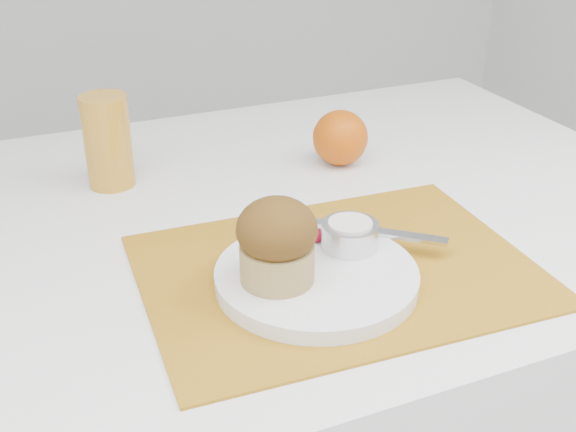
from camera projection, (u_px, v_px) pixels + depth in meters
name	position (u px, v px, depth m)	size (l,w,h in m)	color
table	(264.00, 420.00, 1.14)	(1.20, 0.80, 0.75)	white
placemat	(338.00, 270.00, 0.83)	(0.44, 0.32, 0.00)	#A46D16
plate	(316.00, 277.00, 0.79)	(0.22, 0.22, 0.02)	white
ramekin	(350.00, 235.00, 0.83)	(0.07, 0.07, 0.03)	silver
cream	(350.00, 224.00, 0.82)	(0.05, 0.05, 0.01)	silver
raspberry_near	(317.00, 235.00, 0.84)	(0.02, 0.02, 0.02)	#620212
raspberry_far	(329.00, 238.00, 0.84)	(0.02, 0.02, 0.02)	#56020C
butter_knife	(365.00, 230.00, 0.87)	(0.20, 0.02, 0.00)	#B8BAC1
orange	(340.00, 138.00, 1.08)	(0.08, 0.08, 0.08)	#C35006
juice_glass	(108.00, 141.00, 1.01)	(0.07, 0.07, 0.13)	#C88A25
muffin	(277.00, 241.00, 0.75)	(0.09, 0.09, 0.09)	tan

